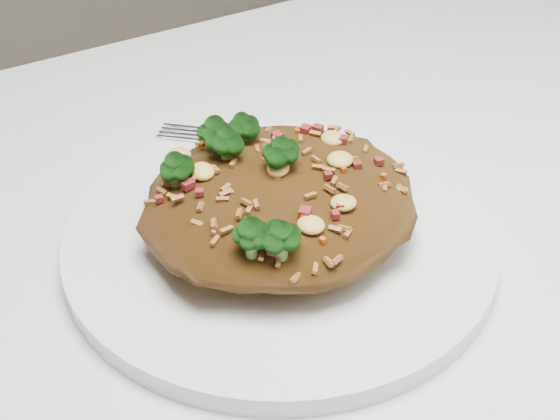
{
  "coord_description": "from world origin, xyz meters",
  "views": [
    {
      "loc": [
        -0.23,
        -0.27,
        1.07
      ],
      "look_at": [
        -0.02,
        0.06,
        0.78
      ],
      "focal_mm": 50.0,
      "sensor_mm": 36.0,
      "label": 1
    }
  ],
  "objects_px": {
    "plate": "(280,237)",
    "fried_rice": "(278,191)",
    "fork": "(276,142)",
    "dining_table": "(358,385)"
  },
  "relations": [
    {
      "from": "dining_table",
      "to": "plate",
      "type": "bearing_deg",
      "value": 112.16
    },
    {
      "from": "fried_rice",
      "to": "plate",
      "type": "bearing_deg",
      "value": -22.12
    },
    {
      "from": "dining_table",
      "to": "plate",
      "type": "relative_size",
      "value": 4.37
    },
    {
      "from": "dining_table",
      "to": "fork",
      "type": "relative_size",
      "value": 9.21
    },
    {
      "from": "fork",
      "to": "plate",
      "type": "bearing_deg",
      "value": -77.38
    },
    {
      "from": "plate",
      "to": "fried_rice",
      "type": "height_order",
      "value": "fried_rice"
    },
    {
      "from": "dining_table",
      "to": "fried_rice",
      "type": "bearing_deg",
      "value": 112.87
    },
    {
      "from": "fried_rice",
      "to": "fork",
      "type": "xyz_separation_m",
      "value": [
        0.05,
        0.09,
        -0.03
      ]
    },
    {
      "from": "plate",
      "to": "fried_rice",
      "type": "bearing_deg",
      "value": 157.88
    },
    {
      "from": "fried_rice",
      "to": "fork",
      "type": "distance_m",
      "value": 0.1
    }
  ]
}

